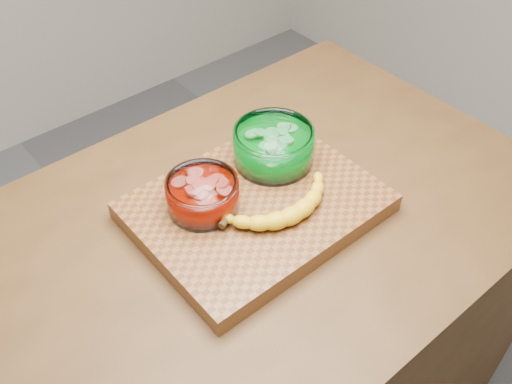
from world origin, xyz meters
TOP-DOWN VIEW (x-y plane):
  - counter at (0.00, 0.00)m, footprint 1.20×0.80m
  - cutting_board at (0.00, 0.00)m, footprint 0.45×0.35m
  - bowl_red at (-0.09, 0.05)m, footprint 0.14×0.14m
  - bowl_green at (0.10, 0.07)m, footprint 0.16×0.16m
  - banana at (0.02, -0.05)m, footprint 0.26×0.13m

SIDE VIEW (x-z plane):
  - counter at x=0.00m, z-range 0.00..0.90m
  - cutting_board at x=0.00m, z-range 0.90..0.94m
  - banana at x=0.02m, z-range 0.94..0.98m
  - bowl_red at x=-0.09m, z-range 0.94..1.00m
  - bowl_green at x=0.10m, z-range 0.94..1.01m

